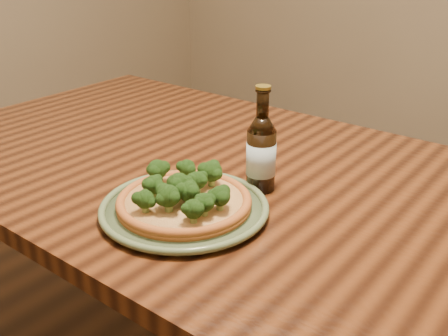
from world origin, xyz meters
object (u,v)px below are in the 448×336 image
Objects in this scene: plate at (184,208)px; beer_bottle at (261,152)px; table at (222,203)px; pizza at (184,198)px.

plate is 1.47× the size of beer_bottle.
plate is (0.07, -0.21, 0.10)m from table.
table is 4.98× the size of plate.
pizza is (0.00, -0.00, 0.02)m from plate.
table is at bearing 168.63° from beer_bottle.
beer_bottle reaches higher than plate.
beer_bottle reaches higher than table.
pizza is at bearing -102.94° from beer_bottle.
table is at bearing 109.57° from plate.
plate reaches higher than table.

